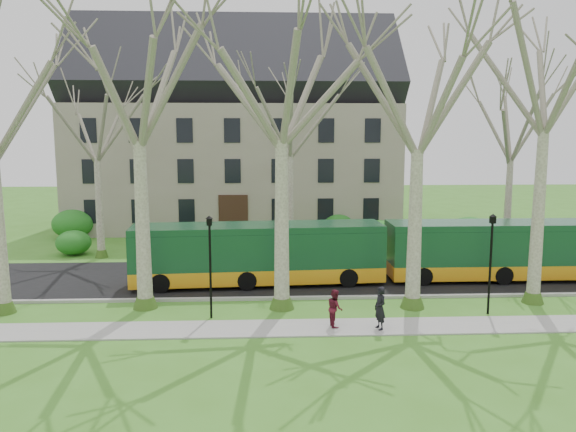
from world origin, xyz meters
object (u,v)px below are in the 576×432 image
at_px(bus_lead, 258,253).
at_px(pedestrian_b, 335,308).
at_px(bus_follow, 507,249).
at_px(pedestrian_a, 380,308).

bearing_deg(bus_lead, pedestrian_b, -68.53).
height_order(bus_lead, bus_follow, bus_lead).
relative_size(bus_lead, bus_follow, 1.01).
relative_size(bus_lead, pedestrian_a, 7.43).
bearing_deg(pedestrian_b, bus_follow, -62.59).
height_order(bus_follow, pedestrian_a, bus_follow).
bearing_deg(bus_follow, pedestrian_b, -145.03).
relative_size(bus_follow, pedestrian_b, 8.38).
bearing_deg(bus_lead, pedestrian_a, -59.20).
distance_m(bus_lead, pedestrian_b, 7.42).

